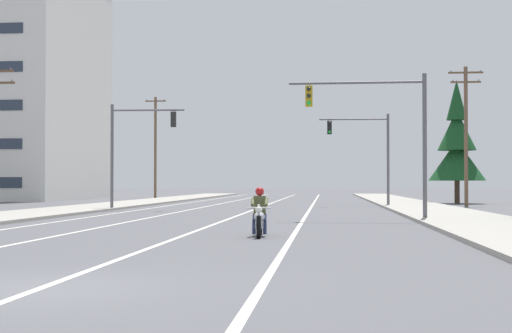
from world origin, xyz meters
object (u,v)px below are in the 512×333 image
(utility_pole_left_far, at_px, (155,146))
(traffic_signal_near_right, at_px, (384,122))
(utility_pole_right_far, at_px, (466,131))
(conifer_tree_right_verge_far, at_px, (457,147))
(traffic_signal_mid_right, at_px, (368,146))
(traffic_signal_near_left, at_px, (133,141))
(motorcycle_with_rider, at_px, (259,217))

(utility_pole_left_far, bearing_deg, traffic_signal_near_right, -65.83)
(traffic_signal_near_right, relative_size, utility_pole_right_far, 0.65)
(utility_pole_right_far, bearing_deg, conifer_tree_right_verge_far, 86.09)
(traffic_signal_near_right, distance_m, utility_pole_right_far, 22.17)
(traffic_signal_mid_right, bearing_deg, utility_pole_left_far, 129.15)
(traffic_signal_near_left, distance_m, utility_pole_right_far, 22.94)
(utility_pole_right_far, xyz_separation_m, utility_pole_left_far, (-26.65, 22.59, 0.16))
(utility_pole_left_far, xyz_separation_m, conifer_tree_right_verge_far, (27.09, -16.16, -0.96))
(utility_pole_left_far, relative_size, conifer_tree_right_verge_far, 1.08)
(traffic_signal_mid_right, xyz_separation_m, conifer_tree_right_verge_far, (7.18, 8.29, 0.28))
(motorcycle_with_rider, distance_m, traffic_signal_near_left, 23.82)
(traffic_signal_near_right, xyz_separation_m, traffic_signal_mid_right, (0.36, 19.11, -0.07))
(motorcycle_with_rider, xyz_separation_m, conifer_tree_right_verge_far, (11.95, 37.62, 3.77))
(utility_pole_left_far, bearing_deg, motorcycle_with_rider, -74.27)
(traffic_signal_near_right, relative_size, utility_pole_left_far, 0.61)
(traffic_signal_near_right, height_order, conifer_tree_right_verge_far, conifer_tree_right_verge_far)
(conifer_tree_right_verge_far, bearing_deg, traffic_signal_near_right, -105.38)
(utility_pole_right_far, relative_size, utility_pole_left_far, 0.93)
(conifer_tree_right_verge_far, bearing_deg, traffic_signal_near_left, -143.10)
(conifer_tree_right_verge_far, bearing_deg, traffic_signal_mid_right, -130.88)
(utility_pole_right_far, bearing_deg, traffic_signal_mid_right, -164.53)
(traffic_signal_near_left, height_order, traffic_signal_mid_right, same)
(motorcycle_with_rider, bearing_deg, utility_pole_left_far, 105.73)
(traffic_signal_mid_right, bearing_deg, traffic_signal_near_right, -91.07)
(traffic_signal_near_left, xyz_separation_m, conifer_tree_right_verge_far, (21.27, 15.97, 0.30))
(traffic_signal_mid_right, relative_size, utility_pole_right_far, 0.65)
(utility_pole_right_far, bearing_deg, traffic_signal_near_left, -155.38)
(motorcycle_with_rider, relative_size, conifer_tree_right_verge_far, 0.23)
(traffic_signal_near_left, relative_size, utility_pole_right_far, 0.65)
(traffic_signal_near_left, relative_size, traffic_signal_mid_right, 1.00)
(motorcycle_with_rider, relative_size, traffic_signal_mid_right, 0.35)
(motorcycle_with_rider, distance_m, traffic_signal_mid_right, 29.91)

